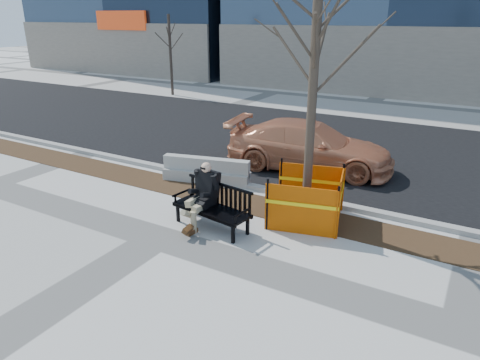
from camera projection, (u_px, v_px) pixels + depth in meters
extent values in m
plane|color=beige|center=(158.00, 237.00, 9.53)|extent=(120.00, 120.00, 0.00)
cube|color=#47301C|center=(221.00, 197.00, 11.63)|extent=(40.00, 1.20, 0.02)
cube|color=black|center=(308.00, 142.00, 16.65)|extent=(60.00, 10.40, 0.01)
cube|color=#9E9B93|center=(239.00, 184.00, 12.38)|extent=(60.00, 0.25, 0.12)
imported|color=#CD7D54|center=(308.00, 169.00, 13.80)|extent=(5.38, 2.78, 1.49)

